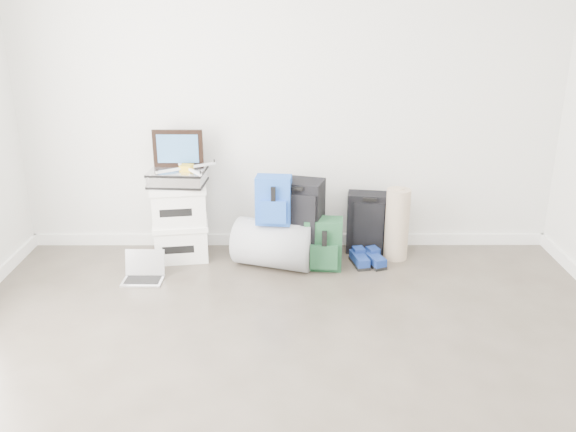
{
  "coord_description": "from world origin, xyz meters",
  "views": [
    {
      "loc": [
        -0.02,
        -2.5,
        2.08
      ],
      "look_at": [
        -0.01,
        1.9,
        0.48
      ],
      "focal_mm": 38.0,
      "sensor_mm": 36.0,
      "label": 1
    }
  ],
  "objects_px": {
    "duffel_bag": "(274,244)",
    "large_suitcase": "(294,222)",
    "carry_on": "(367,223)",
    "briefcase": "(178,177)",
    "laptop": "(144,273)",
    "boxes_stack": "(180,221)"
  },
  "relations": [
    {
      "from": "duffel_bag",
      "to": "large_suitcase",
      "type": "bearing_deg",
      "value": 45.82
    },
    {
      "from": "duffel_bag",
      "to": "large_suitcase",
      "type": "xyz_separation_m",
      "value": [
        0.16,
        0.08,
        0.16
      ]
    },
    {
      "from": "carry_on",
      "to": "briefcase",
      "type": "bearing_deg",
      "value": -167.14
    },
    {
      "from": "briefcase",
      "to": "carry_on",
      "type": "xyz_separation_m",
      "value": [
        1.56,
        0.12,
        -0.44
      ]
    },
    {
      "from": "laptop",
      "to": "large_suitcase",
      "type": "bearing_deg",
      "value": 16.79
    },
    {
      "from": "duffel_bag",
      "to": "large_suitcase",
      "type": "height_order",
      "value": "large_suitcase"
    },
    {
      "from": "boxes_stack",
      "to": "duffel_bag",
      "type": "xyz_separation_m",
      "value": [
        0.78,
        -0.18,
        -0.13
      ]
    },
    {
      "from": "carry_on",
      "to": "duffel_bag",
      "type": "bearing_deg",
      "value": -150.49
    },
    {
      "from": "briefcase",
      "to": "large_suitcase",
      "type": "relative_size",
      "value": 0.62
    },
    {
      "from": "boxes_stack",
      "to": "large_suitcase",
      "type": "xyz_separation_m",
      "value": [
        0.94,
        -0.1,
        0.03
      ]
    },
    {
      "from": "briefcase",
      "to": "duffel_bag",
      "type": "bearing_deg",
      "value": -8.79
    },
    {
      "from": "briefcase",
      "to": "large_suitcase",
      "type": "height_order",
      "value": "briefcase"
    },
    {
      "from": "boxes_stack",
      "to": "carry_on",
      "type": "height_order",
      "value": "boxes_stack"
    },
    {
      "from": "carry_on",
      "to": "laptop",
      "type": "height_order",
      "value": "carry_on"
    },
    {
      "from": "boxes_stack",
      "to": "laptop",
      "type": "relative_size",
      "value": 2.05
    },
    {
      "from": "boxes_stack",
      "to": "large_suitcase",
      "type": "distance_m",
      "value": 0.95
    },
    {
      "from": "briefcase",
      "to": "laptop",
      "type": "bearing_deg",
      "value": -114.1
    },
    {
      "from": "boxes_stack",
      "to": "laptop",
      "type": "bearing_deg",
      "value": -126.96
    },
    {
      "from": "briefcase",
      "to": "laptop",
      "type": "xyz_separation_m",
      "value": [
        -0.23,
        -0.43,
        -0.65
      ]
    },
    {
      "from": "boxes_stack",
      "to": "large_suitcase",
      "type": "bearing_deg",
      "value": -14.68
    },
    {
      "from": "boxes_stack",
      "to": "carry_on",
      "type": "xyz_separation_m",
      "value": [
        1.56,
        0.12,
        -0.06
      ]
    },
    {
      "from": "boxes_stack",
      "to": "laptop",
      "type": "height_order",
      "value": "boxes_stack"
    }
  ]
}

